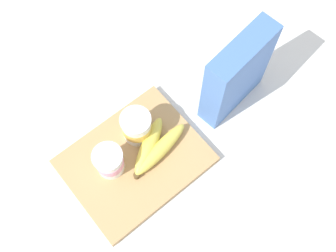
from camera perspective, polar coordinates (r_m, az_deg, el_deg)
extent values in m
plane|color=silver|center=(1.02, -4.55, -4.97)|extent=(2.40, 2.40, 0.00)
cube|color=tan|center=(1.01, -4.59, -4.79)|extent=(0.32, 0.26, 0.02)
cube|color=#4770B7|center=(0.99, 9.43, 6.98)|extent=(0.19, 0.08, 0.24)
cylinder|color=white|center=(0.96, -8.09, -4.89)|extent=(0.06, 0.06, 0.08)
cylinder|color=pink|center=(0.96, -8.09, -4.89)|extent=(0.07, 0.07, 0.03)
cylinder|color=silver|center=(0.93, -8.41, -4.12)|extent=(0.07, 0.07, 0.00)
cylinder|color=white|center=(0.98, -4.35, -0.11)|extent=(0.07, 0.07, 0.08)
cylinder|color=gold|center=(0.98, -4.35, -0.11)|extent=(0.07, 0.07, 0.03)
cylinder|color=silver|center=(0.95, -4.53, 0.89)|extent=(0.07, 0.07, 0.00)
ellipsoid|color=#DFCD4D|center=(0.99, -1.04, -3.19)|extent=(0.17, 0.06, 0.03)
ellipsoid|color=#DFCD4D|center=(0.99, -2.72, -2.69)|extent=(0.15, 0.11, 0.03)
cylinder|color=brown|center=(0.98, -4.37, -6.86)|extent=(0.01, 0.01, 0.02)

